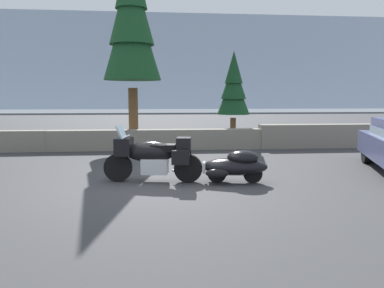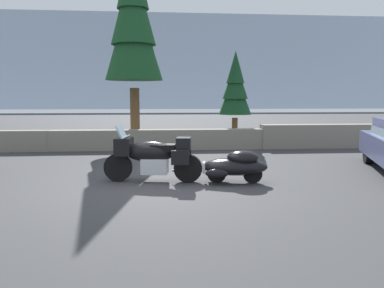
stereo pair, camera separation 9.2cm
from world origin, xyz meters
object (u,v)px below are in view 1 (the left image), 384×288
Objects in this scene: touring_motorcycle at (153,156)px; car_shaped_trailer at (235,165)px; pine_tree_tall at (131,16)px; pine_tree_secondary at (234,86)px.

car_shaped_trailer is (1.90, -0.29, -0.21)m from touring_motorcycle.
pine_tree_tall reaches higher than pine_tree_secondary.
touring_motorcycle is at bearing -116.06° from pine_tree_secondary.
touring_motorcycle is 1.93m from car_shaped_trailer.
car_shaped_trailer is at bearing -101.27° from pine_tree_secondary.
pine_tree_secondary is at bearing 6.89° from pine_tree_tall.
car_shaped_trailer is at bearing -8.57° from touring_motorcycle.
pine_tree_tall reaches higher than car_shaped_trailer.
pine_tree_secondary is (3.30, 6.76, 1.80)m from touring_motorcycle.
pine_tree_tall is at bearing -173.11° from pine_tree_secondary.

